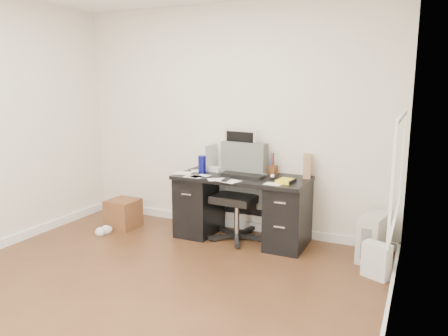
# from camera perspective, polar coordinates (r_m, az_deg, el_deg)

# --- Properties ---
(ground) EXTENTS (4.00, 4.00, 0.00)m
(ground) POSITION_cam_1_polar(r_m,az_deg,el_deg) (3.96, -11.52, -15.98)
(ground) COLOR #462916
(ground) RESTS_ON ground
(room_shell) EXTENTS (4.02, 4.02, 2.71)m
(room_shell) POSITION_cam_1_polar(r_m,az_deg,el_deg) (3.54, -11.85, 8.79)
(room_shell) COLOR beige
(room_shell) RESTS_ON ground
(desk) EXTENTS (1.50, 0.70, 0.75)m
(desk) POSITION_cam_1_polar(r_m,az_deg,el_deg) (5.02, 2.35, -4.97)
(desk) COLOR black
(desk) RESTS_ON ground
(loose_papers) EXTENTS (1.10, 0.60, 0.00)m
(loose_papers) POSITION_cam_1_polar(r_m,az_deg,el_deg) (4.97, 0.03, -0.96)
(loose_papers) COLOR silver
(loose_papers) RESTS_ON desk
(lcd_monitor) EXTENTS (0.44, 0.29, 0.52)m
(lcd_monitor) POSITION_cam_1_polar(r_m,az_deg,el_deg) (5.11, 2.17, 2.29)
(lcd_monitor) COLOR silver
(lcd_monitor) RESTS_ON desk
(keyboard) EXTENTS (0.50, 0.21, 0.03)m
(keyboard) POSITION_cam_1_polar(r_m,az_deg,el_deg) (4.91, 2.52, -0.95)
(keyboard) COLOR black
(keyboard) RESTS_ON desk
(computer_mouse) EXTENTS (0.07, 0.07, 0.06)m
(computer_mouse) POSITION_cam_1_polar(r_m,az_deg,el_deg) (4.80, 6.33, -1.11)
(computer_mouse) COLOR silver
(computer_mouse) RESTS_ON desk
(travel_mug) EXTENTS (0.12, 0.12, 0.21)m
(travel_mug) POSITION_cam_1_polar(r_m,az_deg,el_deg) (5.09, -2.88, 0.49)
(travel_mug) COLOR navy
(travel_mug) RESTS_ON desk
(white_binder) EXTENTS (0.15, 0.28, 0.31)m
(white_binder) POSITION_cam_1_polar(r_m,az_deg,el_deg) (5.27, -1.96, 1.42)
(white_binder) COLOR silver
(white_binder) RESTS_ON desk
(magazine_file) EXTENTS (0.16, 0.24, 0.26)m
(magazine_file) POSITION_cam_1_polar(r_m,az_deg,el_deg) (4.94, 10.78, 0.28)
(magazine_file) COLOR #8F6745
(magazine_file) RESTS_ON desk
(pen_cup) EXTENTS (0.13, 0.13, 0.26)m
(pen_cup) POSITION_cam_1_polar(r_m,az_deg,el_deg) (5.02, 6.41, 0.57)
(pen_cup) COLOR #573019
(pen_cup) RESTS_ON desk
(yellow_book) EXTENTS (0.18, 0.22, 0.03)m
(yellow_book) POSITION_cam_1_polar(r_m,az_deg,el_deg) (4.65, 8.06, -1.69)
(yellow_book) COLOR yellow
(yellow_book) RESTS_ON desk
(paper_remote) EXTENTS (0.30, 0.27, 0.02)m
(paper_remote) POSITION_cam_1_polar(r_m,az_deg,el_deg) (4.69, 0.48, -1.55)
(paper_remote) COLOR silver
(paper_remote) RESTS_ON desk
(office_chair) EXTENTS (0.68, 0.68, 1.11)m
(office_chair) POSITION_cam_1_polar(r_m,az_deg,el_deg) (4.99, 1.72, -3.22)
(office_chair) COLOR #4D504D
(office_chair) RESTS_ON ground
(pc_tower) EXTENTS (0.30, 0.51, 0.48)m
(pc_tower) POSITION_cam_1_polar(r_m,az_deg,el_deg) (4.76, 18.96, -8.51)
(pc_tower) COLOR #A8A498
(pc_tower) RESTS_ON ground
(shopping_bag) EXTENTS (0.30, 0.27, 0.34)m
(shopping_bag) POSITION_cam_1_polar(r_m,az_deg,el_deg) (4.36, 19.29, -11.34)
(shopping_bag) COLOR silver
(shopping_bag) RESTS_ON ground
(wicker_basket) EXTENTS (0.37, 0.37, 0.35)m
(wicker_basket) POSITION_cam_1_polar(r_m,az_deg,el_deg) (5.65, -13.03, -5.81)
(wicker_basket) COLOR #522E18
(wicker_basket) RESTS_ON ground
(desk_printer) EXTENTS (0.36, 0.31, 0.18)m
(desk_printer) POSITION_cam_1_polar(r_m,az_deg,el_deg) (5.13, 7.57, -8.32)
(desk_printer) COLOR #5C5C60
(desk_printer) RESTS_ON ground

